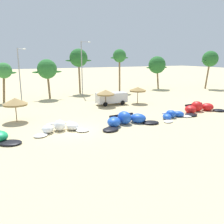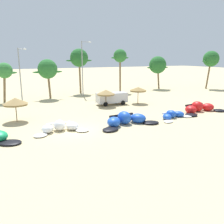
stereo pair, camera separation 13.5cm
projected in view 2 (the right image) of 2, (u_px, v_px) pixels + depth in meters
The scene contains 17 objects.
ground_plane at pixel (76, 130), 24.13m from camera, with size 260.00×260.00×0.00m, color #C6B284.
kite_left at pixel (60, 127), 23.77m from camera, with size 5.67×2.66×1.09m.
kite_left_of_center at pixel (126, 120), 26.11m from camera, with size 7.35×3.63×1.41m.
kite_center at pixel (173, 115), 28.85m from camera, with size 5.16×3.09×0.96m.
kite_right_of_center at pixel (199, 108), 32.11m from camera, with size 7.33×3.50×1.39m.
beach_umbrella_near_van at pixel (15, 102), 27.03m from camera, with size 2.75×2.75×2.75m.
beach_umbrella_middle at pixel (106, 92), 35.23m from camera, with size 2.68×2.68×2.51m.
beach_umbrella_near_palms at pixel (138, 89), 37.57m from camera, with size 2.64×2.64×2.61m.
parked_van at pixel (111, 98), 36.88m from camera, with size 4.74×2.21×1.84m.
palm_left at pixel (4, 71), 38.17m from camera, with size 3.78×2.52×6.37m.
palm_left_of_gap at pixel (48, 69), 41.46m from camera, with size 5.08×3.39×6.87m.
palm_center_left at pixel (79, 58), 47.09m from camera, with size 5.33×3.56×8.83m.
palm_center_right at pixel (120, 57), 48.52m from camera, with size 4.02×2.68×8.78m.
palm_right_of_gap at pixel (158, 65), 54.12m from camera, with size 5.82×3.88×7.37m.
palm_right at pixel (211, 59), 54.18m from camera, with size 5.33×3.56×8.56m.
lamppost_west at pixel (21, 72), 38.66m from camera, with size 1.40×0.24×8.64m.
lamppost_west_center at pixel (83, 66), 43.71m from camera, with size 1.94×0.24×10.03m.
Camera 2 is at (-6.56, -22.42, 7.31)m, focal length 38.26 mm.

